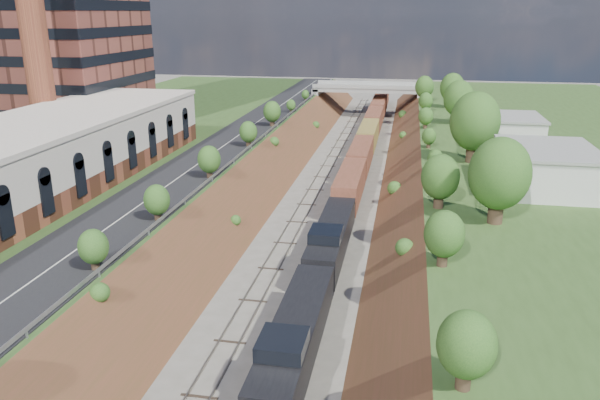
{
  "coord_description": "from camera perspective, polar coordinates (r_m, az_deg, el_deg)",
  "views": [
    {
      "loc": [
        9.07,
        -10.21,
        22.58
      ],
      "look_at": [
        -0.32,
        40.22,
        6.0
      ],
      "focal_mm": 35.0,
      "sensor_mm": 36.0,
      "label": 1
    }
  ],
  "objects": [
    {
      "name": "tree_left_crest",
      "position": [
        39.86,
        -22.23,
        -6.45
      ],
      "size": [
        2.45,
        2.45,
        3.55
      ],
      "color": "#473323",
      "rests_on": "platform_left"
    },
    {
      "name": "guardrail",
      "position": [
        74.9,
        -5.62,
        4.68
      ],
      "size": [
        0.1,
        171.0,
        0.7
      ],
      "color": "#99999E",
      "rests_on": "platform_left"
    },
    {
      "name": "overpass",
      "position": [
        133.69,
        6.67,
        10.2
      ],
      "size": [
        24.5,
        8.3,
        7.4
      ],
      "color": "gray",
      "rests_on": "ground"
    },
    {
      "name": "tree_right_large",
      "position": [
        52.51,
        18.89,
        2.38
      ],
      "size": [
        5.25,
        5.25,
        7.61
      ],
      "color": "#473323",
      "rests_on": "platform_right"
    },
    {
      "name": "commercial_building",
      "position": [
        62.42,
        -26.3,
        3.0
      ],
      "size": [
        14.3,
        62.3,
        7.0
      ],
      "color": "brown",
      "rests_on": "platform_left"
    },
    {
      "name": "rail_left_track",
      "position": [
        74.64,
        1.06,
        0.37
      ],
      "size": [
        1.58,
        180.0,
        0.18
      ],
      "primitive_type": "cube",
      "color": "gray",
      "rests_on": "ground"
    },
    {
      "name": "road",
      "position": [
        76.42,
        -8.54,
        4.45
      ],
      "size": [
        8.0,
        180.0,
        0.1
      ],
      "primitive_type": "cube",
      "color": "black",
      "rests_on": "platform_left"
    },
    {
      "name": "white_building_near",
      "position": [
        65.73,
        22.92,
        2.77
      ],
      "size": [
        9.0,
        12.0,
        4.0
      ],
      "primitive_type": "cube",
      "color": "silver",
      "rests_on": "platform_right"
    },
    {
      "name": "embankment_left",
      "position": [
        76.43,
        -5.17,
        0.65
      ],
      "size": [
        10.0,
        180.0,
        10.0
      ],
      "primitive_type": "cube",
      "rotation": [
        0.0,
        0.79,
        0.0
      ],
      "color": "brown",
      "rests_on": "ground"
    },
    {
      "name": "platform_left",
      "position": [
        84.27,
        -19.81,
        3.05
      ],
      "size": [
        44.0,
        180.0,
        5.0
      ],
      "primitive_type": "cube",
      "color": "#355121",
      "rests_on": "ground"
    },
    {
      "name": "embankment_right",
      "position": [
        73.77,
        11.53,
        -0.28
      ],
      "size": [
        10.0,
        180.0,
        10.0
      ],
      "primitive_type": "cube",
      "rotation": [
        0.0,
        0.79,
        0.0
      ],
      "color": "brown",
      "rests_on": "ground"
    },
    {
      "name": "freight_train",
      "position": [
        84.62,
        5.87,
        4.07
      ],
      "size": [
        2.83,
        144.79,
        4.55
      ],
      "color": "black",
      "rests_on": "ground"
    },
    {
      "name": "white_building_far",
      "position": [
        86.8,
        19.72,
        6.39
      ],
      "size": [
        8.0,
        10.0,
        3.6
      ],
      "primitive_type": "cube",
      "color": "silver",
      "rests_on": "platform_right"
    },
    {
      "name": "rail_right_track",
      "position": [
        74.0,
        5.03,
        0.15
      ],
      "size": [
        1.58,
        180.0,
        0.18
      ],
      "primitive_type": "cube",
      "color": "gray",
      "rests_on": "ground"
    }
  ]
}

